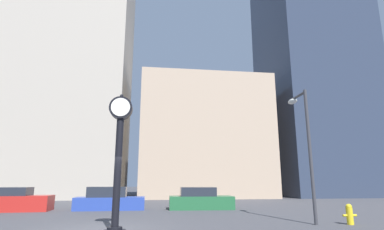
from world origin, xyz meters
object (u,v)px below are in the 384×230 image
at_px(car_red, 9,201).
at_px(street_lamp_right, 304,132).
at_px(car_blue, 110,200).
at_px(street_clock, 119,151).
at_px(fire_hydrant_near, 350,214).
at_px(car_green, 200,200).

distance_m(car_red, street_lamp_right, 16.65).
bearing_deg(car_blue, street_clock, -82.36).
bearing_deg(street_clock, fire_hydrant_near, 6.16).
distance_m(car_red, fire_hydrant_near, 17.82).
height_order(street_clock, car_red, street_clock).
xyz_separation_m(car_blue, car_green, (5.60, -0.31, -0.01)).
xyz_separation_m(street_clock, fire_hydrant_near, (9.07, 0.98, -2.31)).
bearing_deg(fire_hydrant_near, street_clock, -173.84).
xyz_separation_m(car_blue, fire_hydrant_near, (10.44, -7.97, -0.16)).
xyz_separation_m(car_red, car_green, (11.24, -0.02, -0.02)).
distance_m(car_green, fire_hydrant_near, 9.06).
bearing_deg(car_red, car_blue, -0.19).
bearing_deg(street_lamp_right, car_blue, 140.59).
height_order(car_red, fire_hydrant_near, car_red).
bearing_deg(car_blue, car_green, -4.30).
distance_m(street_clock, street_lamp_right, 7.90).
distance_m(car_red, car_green, 11.24).
bearing_deg(street_clock, street_lamp_right, 11.10).
height_order(car_green, street_lamp_right, street_lamp_right).
bearing_deg(street_lamp_right, car_green, 115.85).
xyz_separation_m(street_clock, car_blue, (-1.37, 8.95, -2.14)).
relative_size(street_clock, street_lamp_right, 0.85).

